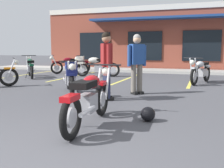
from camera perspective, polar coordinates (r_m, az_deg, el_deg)
ground_plane at (r=6.52m, az=2.82°, el=-3.72°), size 80.00×80.00×0.00m
sidewalk_kerb at (r=14.96m, az=12.18°, el=2.72°), size 22.00×1.80×0.14m
brick_storefront_building at (r=18.79m, az=13.80°, el=9.19°), size 16.00×6.84×3.80m
painted_stall_lines at (r=11.41m, az=9.97°, el=1.01°), size 13.33×4.80×0.01m
motorcycle_foreground_classic at (r=4.41m, az=-4.87°, el=-3.01°), size 0.66×2.11×0.98m
motorcycle_red_sportbike at (r=10.35m, az=18.44°, el=2.65°), size 0.93×2.05×0.98m
motorcycle_black_cruiser at (r=7.64m, az=-8.96°, el=1.86°), size 1.35×1.86×0.98m
motorcycle_silver_naked at (r=12.50m, az=-17.04°, el=3.46°), size 1.54×1.75×0.98m
motorcycle_blue_standard at (r=14.04m, az=-8.90°, el=4.10°), size 1.78×1.49×0.98m
motorcycle_green_cafe_racer at (r=12.37m, az=-3.67°, el=4.04°), size 2.08×0.86×0.98m
person_in_black_shirt at (r=7.50m, az=5.34°, el=5.05°), size 0.49×0.50×1.68m
person_in_shorts_foreground at (r=6.57m, az=-1.19°, el=4.75°), size 0.42×0.56×1.68m
helmet_on_pavement at (r=4.75m, az=7.69°, el=-6.40°), size 0.26×0.26×0.26m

